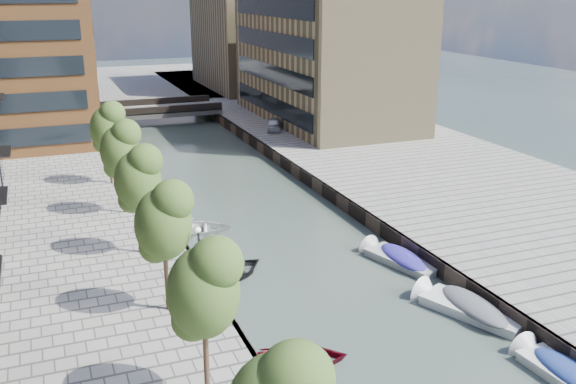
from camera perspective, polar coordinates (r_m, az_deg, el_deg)
water at (r=45.67m, az=-3.74°, el=-1.27°), size 300.00×300.00×0.00m
quay_right at (r=52.36m, az=13.15°, el=1.37°), size 20.00×140.00×1.00m
quay_wall_left at (r=44.16m, az=-11.31°, el=-1.58°), size 0.25×140.00×1.00m
quay_wall_right at (r=47.60m, az=3.25°, el=0.18°), size 0.25×140.00×1.00m
far_closure at (r=103.01m, az=-14.18°, el=9.24°), size 80.00×40.00×1.00m
tan_block_near at (r=69.84m, az=3.25°, el=12.11°), size 12.00×25.00×14.00m
tan_block_far at (r=93.95m, az=-3.54°, el=14.18°), size 12.00×20.00×16.00m
bridge at (r=75.53m, az=-11.29°, el=7.17°), size 13.00×6.00×1.30m
tree_2 at (r=21.90m, az=-7.57°, el=-8.32°), size 2.50×2.50×5.95m
tree_3 at (r=28.23m, az=-11.06°, el=-2.39°), size 2.50×2.50×5.95m
tree_4 at (r=34.82m, az=-13.23°, el=1.34°), size 2.50×2.50×5.95m
tree_5 at (r=41.54m, az=-14.71°, el=3.88°), size 2.50×2.50×5.95m
tree_6 at (r=48.35m, az=-15.78°, el=5.70°), size 2.50×2.50×5.95m
lamp_1 at (r=28.22m, az=-7.86°, el=-6.15°), size 0.24×0.24×4.12m
lamp_2 at (r=43.11m, az=-12.99°, el=2.03°), size 0.24×0.24×4.12m
sloop_2 at (r=27.42m, az=0.89°, el=-15.09°), size 4.78×3.88×0.87m
sloop_3 at (r=41.09m, az=-8.49°, el=-3.65°), size 5.72×4.63×1.05m
sloop_4 at (r=34.94m, az=-5.29°, el=-7.51°), size 5.47×4.78×0.94m
motorboat_0 at (r=28.77m, az=23.26°, el=-14.53°), size 2.02×4.98×1.62m
motorboat_3 at (r=37.04m, az=9.62°, el=-5.83°), size 3.09×5.22×1.65m
motorboat_4 at (r=32.38m, az=15.34°, el=-9.83°), size 3.91×5.75×1.82m
car at (r=65.13m, az=-1.27°, el=6.02°), size 2.55×3.78×1.20m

